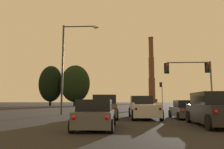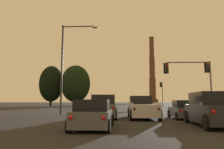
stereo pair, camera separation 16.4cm
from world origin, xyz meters
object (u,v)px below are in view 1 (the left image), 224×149
at_px(traffic_light_far_right, 162,90).
at_px(pickup_truck_center_lane_front, 143,108).
at_px(suv_left_lane_front, 105,107).
at_px(smokestack, 152,77).
at_px(suv_right_lane_second, 214,110).
at_px(hatchback_right_lane_front, 185,110).
at_px(traffic_light_overhead_right, 195,73).
at_px(street_lamp, 68,59).
at_px(hatchback_left_lane_second, 96,115).

bearing_deg(traffic_light_far_right, pickup_truck_center_lane_front, -101.76).
bearing_deg(traffic_light_far_right, suv_left_lane_front, -105.94).
xyz_separation_m(traffic_light_far_right, smokestack, (10.25, 100.98, 14.84)).
bearing_deg(suv_right_lane_second, smokestack, 86.44).
height_order(hatchback_right_lane_front, smokestack, smokestack).
height_order(suv_left_lane_front, traffic_light_overhead_right, traffic_light_overhead_right).
relative_size(traffic_light_overhead_right, smokestack, 0.12).
xyz_separation_m(suv_right_lane_second, street_lamp, (-10.74, 9.65, 4.86)).
distance_m(hatchback_left_lane_second, street_lamp, 12.97).
bearing_deg(hatchback_left_lane_second, traffic_light_far_right, 75.81).
xyz_separation_m(hatchback_right_lane_front, traffic_light_overhead_right, (3.30, 7.38, 3.83)).
bearing_deg(hatchback_left_lane_second, suv_left_lane_front, 90.40).
relative_size(hatchback_right_lane_front, traffic_light_overhead_right, 0.70).
distance_m(pickup_truck_center_lane_front, suv_right_lane_second, 6.59).
height_order(hatchback_left_lane_second, street_lamp, street_lamp).
relative_size(pickup_truck_center_lane_front, traffic_light_far_right, 0.88).
relative_size(hatchback_right_lane_front, street_lamp, 0.44).
bearing_deg(traffic_light_far_right, street_lamp, -113.89).
relative_size(traffic_light_far_right, traffic_light_overhead_right, 1.07).
bearing_deg(pickup_truck_center_lane_front, hatchback_left_lane_second, -114.21).
xyz_separation_m(hatchback_right_lane_front, hatchback_left_lane_second, (-6.21, -6.69, 0.00)).
bearing_deg(hatchback_right_lane_front, traffic_light_far_right, 83.99).
bearing_deg(pickup_truck_center_lane_front, smokestack, 81.00).
bearing_deg(hatchback_left_lane_second, pickup_truck_center_lane_front, 66.66).
bearing_deg(traffic_light_far_right, hatchback_right_lane_front, -97.03).
xyz_separation_m(suv_right_lane_second, smokestack, (14.92, 145.43, 18.08)).
bearing_deg(pickup_truck_center_lane_front, hatchback_right_lane_front, -8.56).
bearing_deg(traffic_light_far_right, hatchback_left_lane_second, -103.53).
relative_size(suv_right_lane_second, smokestack, 0.10).
distance_m(traffic_light_far_right, street_lamp, 38.11).
xyz_separation_m(hatchback_left_lane_second, traffic_light_far_right, (11.05, 45.91, 3.47)).
xyz_separation_m(hatchback_right_lane_front, suv_left_lane_front, (-6.33, 0.10, 0.23)).
height_order(suv_left_lane_front, street_lamp, street_lamp).
xyz_separation_m(suv_right_lane_second, traffic_light_far_right, (4.67, 44.46, 3.24)).
bearing_deg(suv_right_lane_second, hatchback_right_lane_front, 94.10).
distance_m(suv_left_lane_front, smokestack, 142.87).
height_order(pickup_truck_center_lane_front, street_lamp, street_lamp).
distance_m(hatchback_right_lane_front, street_lamp, 12.54).
relative_size(hatchback_left_lane_second, street_lamp, 0.44).
distance_m(hatchback_left_lane_second, traffic_light_far_right, 47.35).
distance_m(suv_left_lane_front, street_lamp, 7.76).
bearing_deg(street_lamp, traffic_light_overhead_right, 12.07).
bearing_deg(street_lamp, suv_right_lane_second, -41.92).
xyz_separation_m(hatchback_left_lane_second, traffic_light_overhead_right, (9.51, 14.06, 3.83)).
bearing_deg(traffic_light_overhead_right, pickup_truck_center_lane_front, -133.18).
height_order(hatchback_right_lane_front, traffic_light_overhead_right, traffic_light_overhead_right).
distance_m(suv_right_lane_second, traffic_light_overhead_right, 13.49).
relative_size(hatchback_right_lane_front, pickup_truck_center_lane_front, 0.74).
relative_size(hatchback_right_lane_front, suv_left_lane_front, 0.83).
bearing_deg(suv_right_lane_second, traffic_light_overhead_right, 78.34).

